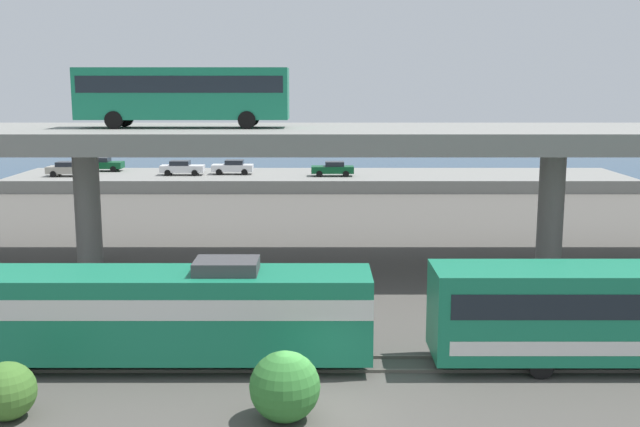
# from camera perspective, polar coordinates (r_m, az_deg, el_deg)

# --- Properties ---
(ground_plane) EXTENTS (260.00, 260.00, 0.00)m
(ground_plane) POSITION_cam_1_polar(r_m,az_deg,el_deg) (26.01, -0.10, -14.57)
(ground_plane) COLOR #4C4944
(rail_strip_near) EXTENTS (110.00, 0.12, 0.12)m
(rail_strip_near) POSITION_cam_1_polar(r_m,az_deg,el_deg) (29.00, -0.08, -11.79)
(rail_strip_near) COLOR #59544C
(rail_strip_near) RESTS_ON ground_plane
(rail_strip_far) EXTENTS (110.00, 0.12, 0.12)m
(rail_strip_far) POSITION_cam_1_polar(r_m,az_deg,el_deg) (30.37, -0.08, -10.77)
(rail_strip_far) COLOR #59544C
(rail_strip_far) RESTS_ON ground_plane
(train_locomotive) EXTENTS (17.73, 3.04, 4.18)m
(train_locomotive) POSITION_cam_1_polar(r_m,az_deg,el_deg) (29.86, -14.04, -7.11)
(train_locomotive) COLOR #197A56
(train_locomotive) RESTS_ON ground_plane
(highway_overpass) EXTENTS (96.00, 11.26, 8.18)m
(highway_overpass) POSITION_cam_1_polar(r_m,az_deg,el_deg) (43.81, -0.05, 5.47)
(highway_overpass) COLOR gray
(highway_overpass) RESTS_ON ground_plane
(transit_bus_on_overpass) EXTENTS (12.00, 2.68, 3.40)m
(transit_bus_on_overpass) POSITION_cam_1_polar(r_m,az_deg,el_deg) (44.33, -10.29, 9.04)
(transit_bus_on_overpass) COLOR #197A56
(transit_bus_on_overpass) RESTS_ON highway_overpass
(pier_parking_lot) EXTENTS (63.40, 11.56, 1.28)m
(pier_parking_lot) POSITION_cam_1_polar(r_m,az_deg,el_deg) (79.33, -0.03, 2.54)
(pier_parking_lot) COLOR gray
(pier_parking_lot) RESTS_ON ground_plane
(parked_car_0) EXTENTS (4.48, 1.85, 1.50)m
(parked_car_0) POSITION_cam_1_polar(r_m,az_deg,el_deg) (79.56, -10.37, 3.42)
(parked_car_0) COLOR silver
(parked_car_0) RESTS_ON pier_parking_lot
(parked_car_1) EXTENTS (4.26, 1.83, 1.50)m
(parked_car_1) POSITION_cam_1_polar(r_m,az_deg,el_deg) (79.49, -6.59, 3.51)
(parked_car_1) COLOR silver
(parked_car_1) RESTS_ON pier_parking_lot
(parked_car_2) EXTENTS (4.31, 1.95, 1.50)m
(parked_car_2) POSITION_cam_1_polar(r_m,az_deg,el_deg) (85.10, -16.09, 3.61)
(parked_car_2) COLOR #0C4C26
(parked_car_2) RESTS_ON pier_parking_lot
(parked_car_3) EXTENTS (4.33, 1.83, 1.50)m
(parked_car_3) POSITION_cam_1_polar(r_m,az_deg,el_deg) (77.41, 0.99, 3.41)
(parked_car_3) COLOR #0C4C26
(parked_car_3) RESTS_ON pier_parking_lot
(parked_car_4) EXTENTS (4.36, 1.98, 1.50)m
(parked_car_4) POSITION_cam_1_polar(r_m,az_deg,el_deg) (81.45, -18.42, 3.22)
(parked_car_4) COLOR #9E998C
(parked_car_4) RESTS_ON pier_parking_lot
(harbor_water) EXTENTS (140.00, 36.00, 0.01)m
(harbor_water) POSITION_cam_1_polar(r_m,az_deg,el_deg) (102.25, -0.02, 3.83)
(harbor_water) COLOR navy
(harbor_water) RESTS_ON ground_plane
(shrub_left) EXTENTS (1.90, 1.90, 1.90)m
(shrub_left) POSITION_cam_1_polar(r_m,az_deg,el_deg) (26.95, -22.57, -12.27)
(shrub_left) COLOR #45772E
(shrub_left) RESTS_ON ground_plane
(shrub_right) EXTENTS (2.29, 2.29, 2.29)m
(shrub_right) POSITION_cam_1_polar(r_m,az_deg,el_deg) (24.84, -2.67, -12.91)
(shrub_right) COLOR #337932
(shrub_right) RESTS_ON ground_plane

